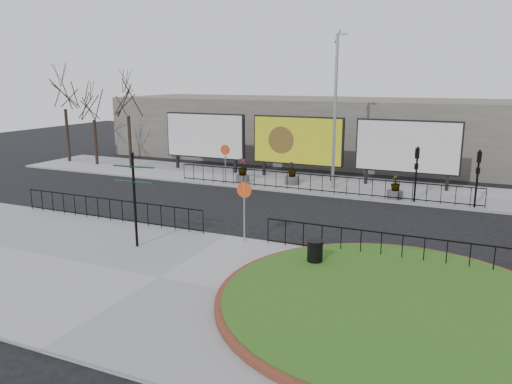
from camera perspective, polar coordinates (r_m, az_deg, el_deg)
The scene contains 25 objects.
ground at distance 21.37m, azimuth -3.29°, elevation -5.26°, with size 90.00×90.00×0.00m, color black.
pavement_near at distance 17.35m, azimuth -11.03°, elevation -9.70°, with size 30.00×10.00×0.12m, color gray.
pavement_far at distance 32.11m, azimuth 6.62°, elevation 0.99°, with size 44.00×6.00×0.12m, color gray.
brick_edge at distance 15.52m, azimuth 15.20°, elevation -12.13°, with size 10.40×10.40×0.18m, color maroon.
grass_lawn at distance 15.51m, azimuth 15.20°, elevation -12.06°, with size 10.00×10.00×0.22m, color #275215.
railing_near_left at distance 24.22m, azimuth -16.36°, elevation -1.93°, with size 10.00×0.10×1.10m, color black, non-canonical shape.
railing_near_right at distance 18.90m, azimuth 14.11°, elevation -5.97°, with size 9.00×0.10×1.10m, color black, non-canonical shape.
railing_far at distance 29.17m, azimuth 6.90°, elevation 0.99°, with size 18.00×0.10×1.10m, color black, non-canonical shape.
speed_sign_far at distance 31.31m, azimuth -3.53°, elevation 4.19°, with size 0.64×0.07×2.47m.
speed_sign_near at distance 20.07m, azimuth -1.35°, elevation -0.75°, with size 0.64×0.07×2.47m.
billboard_left at distance 36.00m, azimuth -5.86°, elevation 6.39°, with size 6.20×0.31×4.10m.
billboard_mid at distance 33.07m, azimuth 4.76°, elevation 5.84°, with size 6.20×0.31×4.10m.
billboard_right at distance 31.46m, azimuth 16.91°, elevation 4.96°, with size 6.20×0.31×4.10m.
lamp_post at distance 30.10m, azimuth 9.04°, elevation 9.28°, with size 0.74×0.18×9.23m.
signal_pole_a at distance 27.85m, azimuth 17.87°, elevation 2.88°, with size 0.22×0.26×3.00m.
signal_pole_b at distance 27.70m, azimuth 24.04°, elevation 2.32°, with size 0.22×0.26×3.00m.
tree_left at distance 37.78m, azimuth -14.35°, elevation 7.92°, with size 2.00×2.00×7.00m, color #2D2119, non-canonical shape.
tree_mid at distance 40.30m, azimuth -17.99°, elevation 7.41°, with size 2.00×2.00×6.20m, color #2D2119, non-canonical shape.
tree_far at distance 42.45m, azimuth -20.91°, elevation 8.33°, with size 2.00×2.00×7.50m, color #2D2119, non-canonical shape.
building_backdrop at distance 41.29m, azimuth 10.98°, elevation 6.92°, with size 40.00×10.00×5.00m, color slate.
fingerpost_sign at distance 19.91m, azimuth -13.76°, elevation 0.19°, with size 1.77×0.40×3.78m.
litter_bin at distance 17.82m, azimuth 6.75°, elevation -7.02°, with size 0.59×0.59×0.97m.
planter_a at distance 31.90m, azimuth -1.55°, elevation 2.27°, with size 0.88×0.88×1.54m.
planter_b at distance 31.42m, azimuth 4.14°, elevation 1.88°, with size 0.92×0.92×1.45m.
planter_c at distance 28.62m, azimuth 15.61°, elevation 0.27°, with size 0.86×0.86×1.35m.
Camera 1 is at (9.43, -17.98, 6.67)m, focal length 35.00 mm.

